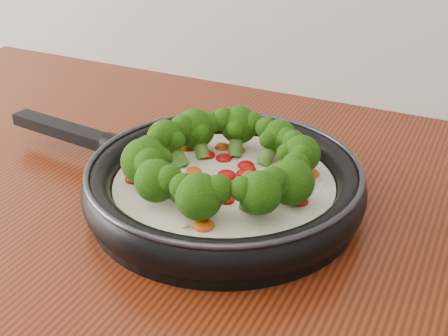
% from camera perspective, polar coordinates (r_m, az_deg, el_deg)
% --- Properties ---
extents(skillet, '(0.52, 0.35, 0.09)m').
position_cam_1_polar(skillet, '(0.68, -0.30, -1.12)').
color(skillet, black).
rests_on(skillet, counter).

